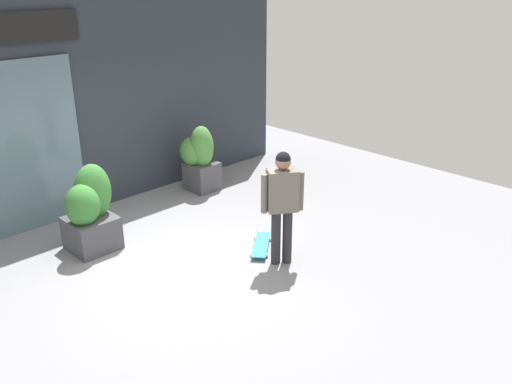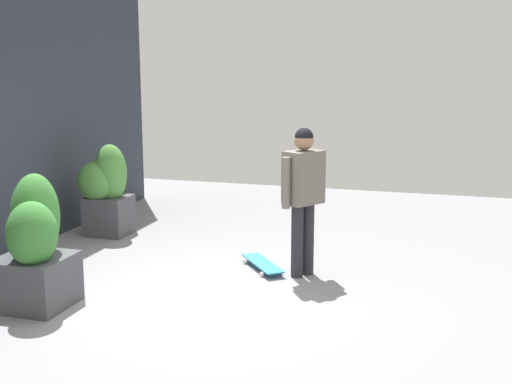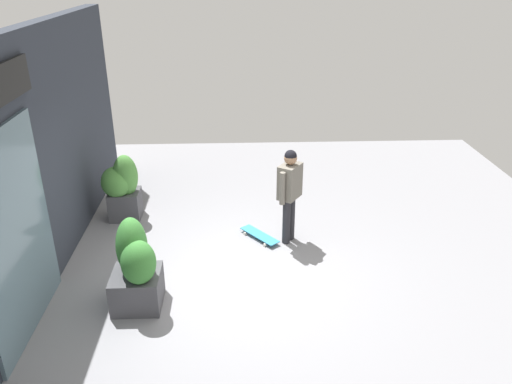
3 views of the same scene
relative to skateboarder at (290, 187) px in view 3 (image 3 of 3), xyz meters
The scene contains 6 objects.
ground_plane 1.63m from the skateboarder, 137.43° to the left, with size 12.00×12.00×0.00m, color gray.
building_facade 3.83m from the skateboarder, 105.62° to the left, with size 8.52×0.31×3.51m.
skateboarder is the anchor object (origin of this frame).
skateboard 1.03m from the skateboarder, 79.59° to the left, with size 0.75×0.65×0.08m.
planter_box_left 2.77m from the skateboarder, 126.48° to the left, with size 0.74×0.64×1.26m.
planter_box_right 3.06m from the skateboarder, 72.42° to the left, with size 0.60×0.65×1.22m.
Camera 3 is at (-6.34, -0.04, 4.26)m, focal length 35.24 mm.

